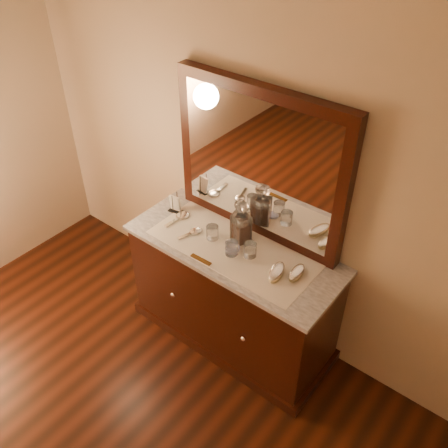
# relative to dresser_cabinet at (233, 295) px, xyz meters

# --- Properties ---
(dresser_cabinet) EXTENTS (1.40, 0.55, 0.82)m
(dresser_cabinet) POSITION_rel_dresser_cabinet_xyz_m (0.00, 0.00, 0.00)
(dresser_cabinet) COLOR black
(dresser_cabinet) RESTS_ON floor
(dresser_plinth) EXTENTS (1.46, 0.59, 0.08)m
(dresser_plinth) POSITION_rel_dresser_cabinet_xyz_m (0.00, 0.00, -0.37)
(dresser_plinth) COLOR black
(dresser_plinth) RESTS_ON floor
(knob_left) EXTENTS (0.04, 0.04, 0.04)m
(knob_left) POSITION_rel_dresser_cabinet_xyz_m (-0.30, -0.28, 0.04)
(knob_left) COLOR silver
(knob_left) RESTS_ON dresser_cabinet
(knob_right) EXTENTS (0.04, 0.04, 0.04)m
(knob_right) POSITION_rel_dresser_cabinet_xyz_m (0.30, -0.28, 0.04)
(knob_right) COLOR silver
(knob_right) RESTS_ON dresser_cabinet
(marble_top) EXTENTS (1.44, 0.59, 0.03)m
(marble_top) POSITION_rel_dresser_cabinet_xyz_m (0.00, 0.00, 0.42)
(marble_top) COLOR silver
(marble_top) RESTS_ON dresser_cabinet
(mirror_frame) EXTENTS (1.20, 0.08, 1.00)m
(mirror_frame) POSITION_rel_dresser_cabinet_xyz_m (0.00, 0.25, 0.94)
(mirror_frame) COLOR black
(mirror_frame) RESTS_ON marble_top
(mirror_glass) EXTENTS (1.06, 0.01, 0.86)m
(mirror_glass) POSITION_rel_dresser_cabinet_xyz_m (0.00, 0.21, 0.94)
(mirror_glass) COLOR white
(mirror_glass) RESTS_ON marble_top
(lace_runner) EXTENTS (1.10, 0.45, 0.00)m
(lace_runner) POSITION_rel_dresser_cabinet_xyz_m (0.00, -0.02, 0.44)
(lace_runner) COLOR silver
(lace_runner) RESTS_ON marble_top
(pin_dish) EXTENTS (0.08, 0.08, 0.01)m
(pin_dish) POSITION_rel_dresser_cabinet_xyz_m (0.01, -0.02, 0.45)
(pin_dish) COLOR white
(pin_dish) RESTS_ON lace_runner
(comb) EXTENTS (0.15, 0.03, 0.01)m
(comb) POSITION_rel_dresser_cabinet_xyz_m (-0.08, -0.23, 0.45)
(comb) COLOR brown
(comb) RESTS_ON lace_runner
(napkin_rack) EXTENTS (0.11, 0.07, 0.15)m
(napkin_rack) POSITION_rel_dresser_cabinet_xyz_m (-0.56, 0.05, 0.50)
(napkin_rack) COLOR black
(napkin_rack) RESTS_ON marble_top
(decanter_left) EXTENTS (0.11, 0.11, 0.30)m
(decanter_left) POSITION_rel_dresser_cabinet_xyz_m (-0.03, 0.09, 0.56)
(decanter_left) COLOR maroon
(decanter_left) RESTS_ON lace_runner
(decanter_right) EXTENTS (0.12, 0.12, 0.30)m
(decanter_right) POSITION_rel_dresser_cabinet_xyz_m (0.00, 0.08, 0.56)
(decanter_right) COLOR maroon
(decanter_right) RESTS_ON lace_runner
(brush_near) EXTENTS (0.12, 0.19, 0.05)m
(brush_near) POSITION_rel_dresser_cabinet_xyz_m (0.36, -0.05, 0.47)
(brush_near) COLOR #99895E
(brush_near) RESTS_ON lace_runner
(brush_far) EXTENTS (0.09, 0.17, 0.04)m
(brush_far) POSITION_rel_dresser_cabinet_xyz_m (0.45, 0.02, 0.47)
(brush_far) COLOR #99895E
(brush_far) RESTS_ON lace_runner
(hand_mirror_outer) EXTENTS (0.09, 0.22, 0.02)m
(hand_mirror_outer) POSITION_rel_dresser_cabinet_xyz_m (-0.47, 0.02, 0.45)
(hand_mirror_outer) COLOR silver
(hand_mirror_outer) RESTS_ON lace_runner
(hand_mirror_inner) EXTENTS (0.10, 0.19, 0.02)m
(hand_mirror_inner) POSITION_rel_dresser_cabinet_xyz_m (-0.29, -0.05, 0.45)
(hand_mirror_inner) COLOR silver
(hand_mirror_inner) RESTS_ON lace_runner
(tumblers) EXTENTS (0.38, 0.14, 0.09)m
(tumblers) POSITION_rel_dresser_cabinet_xyz_m (-0.00, -0.03, 0.49)
(tumblers) COLOR white
(tumblers) RESTS_ON lace_runner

